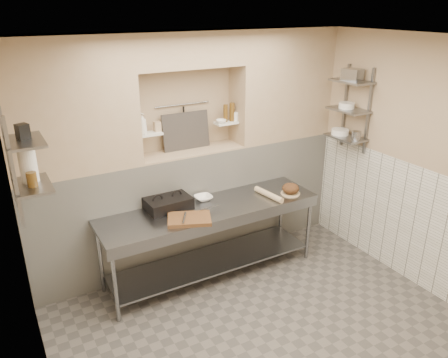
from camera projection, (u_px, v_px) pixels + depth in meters
floor at (269, 336)px, 4.40m from camera, size 4.00×3.90×0.10m
ceiling at (283, 35)px, 3.32m from camera, size 4.00×3.90×0.10m
wall_left at (25, 272)px, 2.92m from camera, size 0.10×3.90×2.80m
wall_right at (427, 167)px, 4.79m from camera, size 0.10×3.90×2.80m
wall_back at (182, 147)px, 5.47m from camera, size 4.00×0.10×2.80m
backwall_lower at (192, 205)px, 5.53m from camera, size 4.00×0.40×1.40m
alcove_sill at (190, 151)px, 5.27m from camera, size 1.30×0.40×0.02m
backwall_pillar_left at (69, 107)px, 4.41m from camera, size 1.35×0.40×1.40m
backwall_pillar_right at (282, 85)px, 5.61m from camera, size 1.35×0.40×1.40m
backwall_header at (187, 49)px, 4.82m from camera, size 1.30×0.40×0.40m
wainscot_left at (50, 350)px, 3.21m from camera, size 0.02×3.90×1.40m
wainscot_right at (413, 225)px, 5.03m from camera, size 0.02×3.90×1.40m
alcove_shelf_left at (149, 134)px, 4.93m from camera, size 0.28×0.16×0.02m
alcove_shelf_right at (226, 123)px, 5.39m from camera, size 0.28×0.16×0.02m
utensil_rail at (183, 104)px, 5.20m from camera, size 0.70×0.02×0.02m
hanging_steel at (184, 119)px, 5.25m from camera, size 0.02×0.02×0.30m
splash_panel at (186, 131)px, 5.26m from camera, size 0.60×0.08×0.45m
shelf_rail_left_a at (9, 160)px, 3.82m from camera, size 0.03×0.03×0.95m
shelf_rail_left_b at (14, 174)px, 3.49m from camera, size 0.03×0.03×0.95m
wall_shelf_left_lower at (32, 185)px, 3.79m from camera, size 0.30×0.50×0.02m
wall_shelf_left_upper at (25, 141)px, 3.64m from camera, size 0.30×0.50×0.03m
shelf_rail_right_a at (345, 106)px, 5.60m from camera, size 0.03×0.03×1.05m
shelf_rail_right_b at (369, 112)px, 5.28m from camera, size 0.03×0.03×1.05m
wall_shelf_right_lower at (346, 137)px, 5.51m from camera, size 0.30×0.50×0.02m
wall_shelf_right_mid at (348, 110)px, 5.38m from camera, size 0.30×0.50×0.02m
wall_shelf_right_upper at (352, 81)px, 5.25m from camera, size 0.30×0.50×0.03m
prep_table at (211, 227)px, 5.09m from camera, size 2.60×0.70×0.90m
panini_press at (168, 203)px, 4.95m from camera, size 0.52×0.39×0.14m
cutting_board at (189, 219)px, 4.68m from camera, size 0.55×0.48×0.04m
knife_blade at (211, 207)px, 4.89m from camera, size 0.24×0.03×0.01m
tongs at (184, 218)px, 4.64m from camera, size 0.14×0.22×0.02m
mixing_bowl at (203, 198)px, 5.18m from camera, size 0.21×0.21×0.05m
rolling_pin at (269, 194)px, 5.25m from camera, size 0.13×0.46×0.07m
bread_board at (290, 194)px, 5.34m from camera, size 0.24×0.24×0.01m
bread_loaf at (291, 188)px, 5.32m from camera, size 0.21×0.21×0.13m
bottle_soap at (143, 124)px, 4.82m from camera, size 0.11×0.11×0.24m
jar_alcove at (157, 126)px, 4.97m from camera, size 0.07×0.07×0.11m
bowl_alcove at (221, 121)px, 5.32m from camera, size 0.17×0.17×0.04m
condiment_a at (232, 112)px, 5.38m from camera, size 0.06×0.06×0.23m
condiment_b at (225, 113)px, 5.36m from camera, size 0.05×0.05×0.21m
condiment_c at (236, 116)px, 5.41m from camera, size 0.06×0.06×0.11m
jug_left at (28, 165)px, 3.79m from camera, size 0.15×0.15×0.30m
jar_left at (32, 179)px, 3.72m from camera, size 0.09×0.09×0.13m
box_left_upper at (23, 132)px, 3.64m from camera, size 0.12×0.12×0.13m
bowl_right at (340, 132)px, 5.57m from camera, size 0.22×0.22×0.07m
canister_right at (356, 136)px, 5.34m from camera, size 0.11×0.11×0.11m
bowl_right_mid at (347, 105)px, 5.39m from camera, size 0.19×0.19×0.07m
basket_right at (352, 74)px, 5.22m from camera, size 0.23×0.25×0.14m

